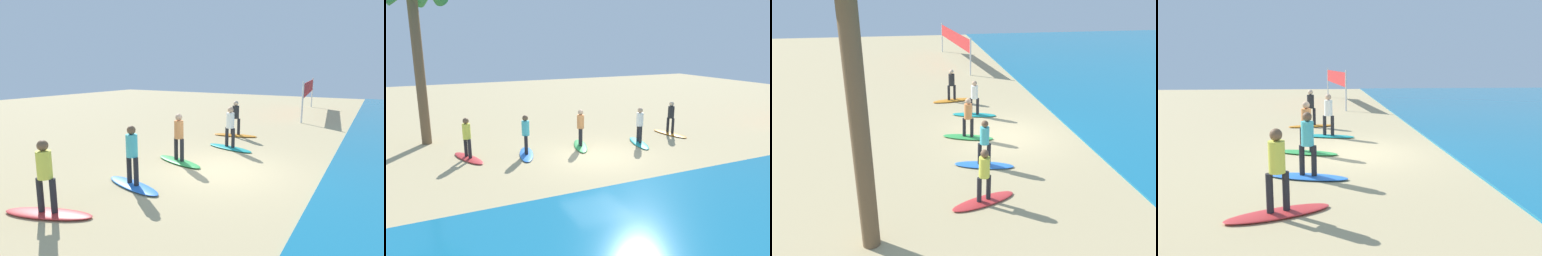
{
  "view_description": "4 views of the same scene",
  "coord_description": "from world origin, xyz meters",
  "views": [
    {
      "loc": [
        9.03,
        4.22,
        3.23
      ],
      "look_at": [
        -0.35,
        -1.27,
        1.21
      ],
      "focal_mm": 29.87,
      "sensor_mm": 36.0,
      "label": 1
    },
    {
      "loc": [
        6.52,
        12.34,
        4.67
      ],
      "look_at": [
        0.39,
        -0.99,
        1.06
      ],
      "focal_mm": 32.78,
      "sensor_mm": 36.0,
      "label": 2
    },
    {
      "loc": [
        14.62,
        -3.99,
        6.31
      ],
      "look_at": [
        1.11,
        -1.94,
        0.91
      ],
      "focal_mm": 36.19,
      "sensor_mm": 36.0,
      "label": 3
    },
    {
      "loc": [
        11.76,
        -1.0,
        2.94
      ],
      "look_at": [
        -0.53,
        -0.15,
        0.75
      ],
      "focal_mm": 34.41,
      "sensor_mm": 36.0,
      "label": 4
    }
  ],
  "objects": [
    {
      "name": "surfer_teal",
      "position": [
        -2.71,
        -0.86,
        1.04
      ],
      "size": [
        0.32,
        0.45,
        1.64
      ],
      "color": "#232328",
      "rests_on": "surfboard_teal"
    },
    {
      "name": "surfer_orange",
      "position": [
        -5.17,
        -1.65,
        1.04
      ],
      "size": [
        0.32,
        0.45,
        1.64
      ],
      "color": "#232328",
      "rests_on": "surfboard_orange"
    },
    {
      "name": "surfboard_orange",
      "position": [
        -5.17,
        -1.65,
        0.04
      ],
      "size": [
        0.95,
        2.17,
        0.09
      ],
      "primitive_type": "ellipsoid",
      "rotation": [
        0.0,
        0.0,
        1.76
      ],
      "color": "orange",
      "rests_on": "ground"
    },
    {
      "name": "surfer_blue",
      "position": [
        2.59,
        -1.44,
        1.04
      ],
      "size": [
        0.32,
        0.45,
        1.64
      ],
      "color": "#232328",
      "rests_on": "surfboard_blue"
    },
    {
      "name": "surfboard_blue",
      "position": [
        2.59,
        -1.44,
        0.04
      ],
      "size": [
        1.06,
        2.17,
        0.09
      ],
      "primitive_type": "ellipsoid",
      "rotation": [
        0.0,
        0.0,
        1.32
      ],
      "color": "blue",
      "rests_on": "ground"
    },
    {
      "name": "surfboard_red",
      "position": [
        4.9,
        -1.92,
        0.04
      ],
      "size": [
        1.27,
        2.16,
        0.09
      ],
      "primitive_type": "ellipsoid",
      "rotation": [
        0.0,
        0.0,
        1.93
      ],
      "color": "red",
      "rests_on": "ground"
    },
    {
      "name": "ground_plane",
      "position": [
        0.0,
        0.0,
        0.0
      ],
      "size": [
        60.0,
        60.0,
        0.0
      ],
      "primitive_type": "plane",
      "color": "tan"
    },
    {
      "name": "surfer_red",
      "position": [
        4.9,
        -1.92,
        1.04
      ],
      "size": [
        0.32,
        0.44,
        1.64
      ],
      "color": "#232328",
      "rests_on": "surfboard_red"
    },
    {
      "name": "surfboard_teal",
      "position": [
        -2.71,
        -0.86,
        0.04
      ],
      "size": [
        1.06,
        2.17,
        0.09
      ],
      "primitive_type": "ellipsoid",
      "rotation": [
        0.0,
        0.0,
        1.32
      ],
      "color": "teal",
      "rests_on": "ground"
    },
    {
      "name": "surfboard_green",
      "position": [
        -0.02,
        -1.6,
        0.04
      ],
      "size": [
        1.18,
        2.17,
        0.09
      ],
      "primitive_type": "ellipsoid",
      "rotation": [
        0.0,
        0.0,
        1.26
      ],
      "color": "green",
      "rests_on": "ground"
    },
    {
      "name": "surfer_green",
      "position": [
        -0.02,
        -1.6,
        1.04
      ],
      "size": [
        0.32,
        0.44,
        1.64
      ],
      "color": "#232328",
      "rests_on": "surfboard_green"
    },
    {
      "name": "palm_tree",
      "position": [
        6.36,
        -5.09,
        6.1
      ],
      "size": [
        2.88,
        3.03,
        7.61
      ],
      "color": "brown",
      "rests_on": "ground"
    }
  ]
}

